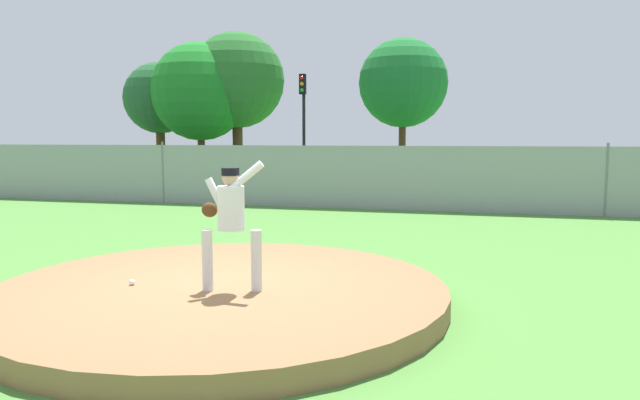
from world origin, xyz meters
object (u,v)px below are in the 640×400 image
at_px(parked_car_silver, 491,173).
at_px(parked_car_charcoal, 99,169).
at_px(parked_car_teal, 357,172).
at_px(traffic_light_near, 303,109).
at_px(baseball, 132,282).
at_px(parked_car_burgundy, 569,175).
at_px(pitcher_youth, 230,216).
at_px(parked_car_slate, 279,172).

height_order(parked_car_silver, parked_car_charcoal, parked_car_silver).
xyz_separation_m(parked_car_teal, traffic_light_near, (-3.25, 3.87, 2.58)).
xyz_separation_m(baseball, parked_car_burgundy, (7.40, 15.06, 0.53)).
xyz_separation_m(parked_car_burgundy, parked_car_charcoal, (-18.23, -0.51, -0.01)).
distance_m(pitcher_youth, parked_car_teal, 15.17).
height_order(parked_car_teal, parked_car_slate, parked_car_slate).
height_order(parked_car_teal, parked_car_silver, parked_car_silver).
distance_m(parked_car_slate, traffic_light_near, 5.35).
height_order(parked_car_burgundy, parked_car_charcoal, parked_car_burgundy).
distance_m(parked_car_silver, parked_car_slate, 7.74).
distance_m(parked_car_silver, traffic_light_near, 9.38).
height_order(parked_car_burgundy, parked_car_slate, parked_car_burgundy).
distance_m(parked_car_burgundy, traffic_light_near, 11.69).
bearing_deg(parked_car_teal, traffic_light_near, 130.05).
bearing_deg(parked_car_burgundy, pitcher_youth, -112.12).
bearing_deg(baseball, pitcher_youth, 3.05).
distance_m(parked_car_silver, parked_car_charcoal, 15.64).
relative_size(parked_car_burgundy, parked_car_charcoal, 0.97).
xyz_separation_m(pitcher_youth, traffic_light_near, (-4.60, 18.97, 2.21)).
height_order(parked_car_teal, parked_car_charcoal, parked_car_charcoal).
bearing_deg(parked_car_silver, baseball, -107.70).
bearing_deg(parked_car_charcoal, parked_car_silver, 1.73).
relative_size(pitcher_youth, traffic_light_near, 0.32).
bearing_deg(traffic_light_near, parked_car_slate, -85.36).
bearing_deg(parked_car_teal, parked_car_silver, -1.76).
bearing_deg(pitcher_youth, baseball, -176.95).
distance_m(pitcher_youth, parked_car_burgundy, 16.19).
bearing_deg(parked_car_teal, baseball, -89.83).
bearing_deg(parked_car_silver, traffic_light_near, 153.61).
xyz_separation_m(parked_car_burgundy, parked_car_silver, (-2.60, -0.04, 0.01)).
bearing_deg(baseball, parked_car_teal, 90.17).
bearing_deg(parked_car_charcoal, parked_car_burgundy, 1.61).
xyz_separation_m(parked_car_teal, parked_car_silver, (4.84, -0.15, 0.04)).
xyz_separation_m(parked_car_burgundy, traffic_light_near, (-10.69, 3.98, 2.55)).
bearing_deg(parked_car_teal, pitcher_youth, -84.90).
relative_size(pitcher_youth, parked_car_charcoal, 0.33).
xyz_separation_m(parked_car_burgundy, parked_car_teal, (-7.44, 0.11, -0.03)).
relative_size(parked_car_teal, parked_car_slate, 1.05).
bearing_deg(pitcher_youth, parked_car_charcoal, 129.97).
bearing_deg(traffic_light_near, parked_car_teal, -49.95).
relative_size(baseball, parked_car_charcoal, 0.02).
xyz_separation_m(parked_car_burgundy, parked_car_slate, (-10.31, -0.70, -0.03)).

